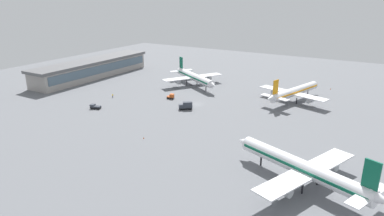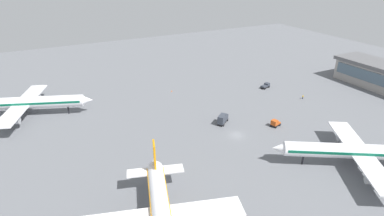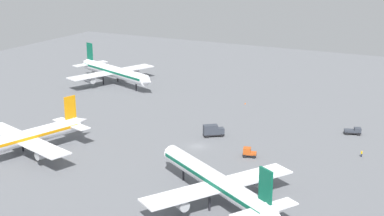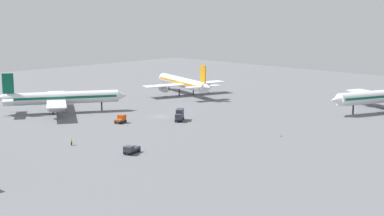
% 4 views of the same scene
% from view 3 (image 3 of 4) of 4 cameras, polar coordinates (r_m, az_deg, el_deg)
% --- Properties ---
extents(ground, '(288.00, 288.00, 0.00)m').
position_cam_3_polar(ground, '(142.80, 0.58, -3.96)').
color(ground, slate).
extents(airplane_at_gate, '(31.39, 37.41, 12.74)m').
position_cam_3_polar(airplane_at_gate, '(111.40, 2.49, -7.54)').
color(airplane_at_gate, white).
rests_on(airplane_at_gate, ground).
extents(airplane_taxiing, '(34.83, 42.25, 13.38)m').
position_cam_3_polar(airplane_taxiing, '(206.03, -8.03, 3.74)').
color(airplane_taxiing, white).
rests_on(airplane_taxiing, ground).
extents(airplane_distant, '(39.83, 32.62, 12.39)m').
position_cam_3_polar(airplane_distant, '(140.86, -17.33, -3.10)').
color(airplane_distant, white).
rests_on(airplane_distant, ground).
extents(pushback_tractor, '(3.29, 4.77, 1.90)m').
position_cam_3_polar(pushback_tractor, '(157.55, 16.31, -2.28)').
color(pushback_tractor, black).
rests_on(pushback_tractor, ground).
extents(baggage_tug, '(2.97, 3.61, 2.30)m').
position_cam_3_polar(baggage_tug, '(136.29, 5.86, -4.56)').
color(baggage_tug, black).
rests_on(baggage_tug, ground).
extents(catering_truck, '(4.95, 5.58, 3.30)m').
position_cam_3_polar(catering_truck, '(149.44, 2.17, -2.33)').
color(catering_truck, black).
rests_on(catering_truck, ground).
extents(ground_crew_worker, '(0.53, 0.51, 1.67)m').
position_cam_3_polar(ground_crew_worker, '(141.78, 17.07, -4.52)').
color(ground_crew_worker, '#1E2338').
rests_on(ground_crew_worker, ground).
extents(safety_cone_near_gate, '(0.44, 0.44, 0.60)m').
position_cam_3_polar(safety_cone_near_gate, '(180.47, 5.50, 0.49)').
color(safety_cone_near_gate, '#EA590C').
rests_on(safety_cone_near_gate, ground).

